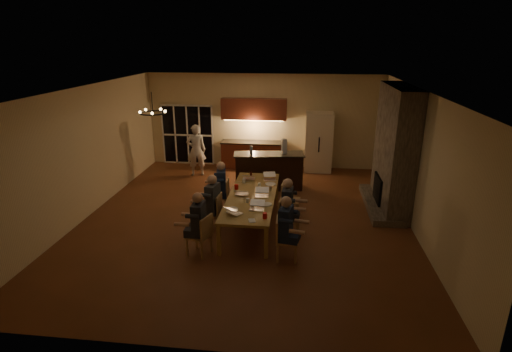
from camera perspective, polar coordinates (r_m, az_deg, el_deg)
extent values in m
plane|color=brown|center=(10.07, -1.51, -6.13)|extent=(9.00, 9.00, 0.00)
cube|color=beige|center=(13.87, 1.08, 7.85)|extent=(8.00, 0.04, 3.20)
cube|color=beige|center=(10.82, -23.21, 3.13)|extent=(0.04, 9.00, 3.20)
cube|color=beige|center=(9.79, 22.40, 1.68)|extent=(0.04, 9.00, 3.20)
cube|color=white|center=(9.18, -1.69, 12.40)|extent=(8.00, 9.00, 0.04)
cube|color=black|center=(14.44, -9.73, 5.80)|extent=(1.86, 0.08, 2.10)
cube|color=#6D6256|center=(10.83, 19.18, 3.63)|extent=(0.58, 2.50, 3.20)
cube|color=#EBE2C5|center=(13.58, 8.94, 4.80)|extent=(0.90, 0.68, 2.00)
cube|color=#AB8944|center=(9.67, -0.57, -4.79)|extent=(1.10, 3.29, 0.75)
cube|color=black|center=(11.91, 1.84, 0.71)|extent=(2.14, 0.95, 1.08)
imported|color=silver|center=(13.16, -8.53, 3.68)|extent=(0.71, 0.56, 1.70)
torus|color=black|center=(9.05, -14.52, 8.72)|extent=(0.58, 0.58, 0.03)
cylinder|color=white|center=(9.07, -1.20, -3.51)|extent=(0.09, 0.09, 0.10)
cylinder|color=white|center=(10.03, 0.47, -1.27)|extent=(0.07, 0.07, 0.10)
cylinder|color=white|center=(10.30, -1.74, -0.72)|extent=(0.08, 0.08, 0.10)
cylinder|color=red|center=(8.29, 1.27, -5.69)|extent=(0.09, 0.09, 0.12)
cylinder|color=red|center=(9.88, -2.82, -1.56)|extent=(0.10, 0.10, 0.12)
cylinder|color=#B2B2B7|center=(8.90, -0.40, -3.90)|extent=(0.06, 0.06, 0.12)
cylinder|color=#3F0F0C|center=(10.82, -0.71, 0.32)|extent=(0.06, 0.06, 0.12)
cylinder|color=#B2B2B7|center=(9.75, 2.06, -1.83)|extent=(0.06, 0.06, 0.12)
cylinder|color=white|center=(8.97, 1.53, -4.06)|extent=(0.23, 0.23, 0.02)
cylinder|color=white|center=(8.73, -3.44, -4.75)|extent=(0.27, 0.27, 0.02)
cylinder|color=white|center=(10.20, 2.09, -1.17)|extent=(0.28, 0.28, 0.02)
cube|color=white|center=(8.20, -0.59, -6.37)|extent=(0.18, 0.22, 0.01)
cylinder|color=#99999E|center=(11.69, -0.68, 3.74)|extent=(0.08, 0.08, 0.24)
cube|color=silver|center=(11.76, 4.04, 4.27)|extent=(0.18, 0.18, 0.43)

